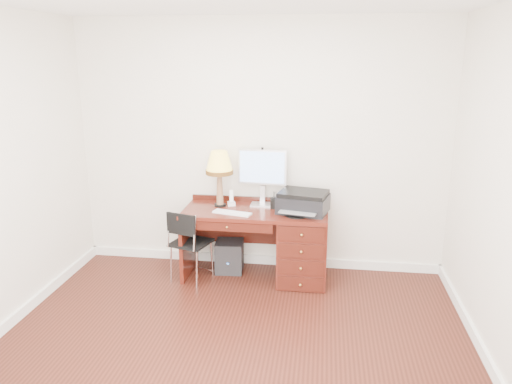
# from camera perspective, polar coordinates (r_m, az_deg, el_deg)

# --- Properties ---
(ground) EXTENTS (4.00, 4.00, 0.00)m
(ground) POSITION_cam_1_polar(r_m,az_deg,el_deg) (4.26, -2.79, -17.49)
(ground) COLOR black
(ground) RESTS_ON ground
(room_shell) EXTENTS (4.00, 4.00, 4.00)m
(room_shell) POSITION_cam_1_polar(r_m,az_deg,el_deg) (4.77, -1.37, -12.90)
(room_shell) COLOR silver
(room_shell) RESTS_ON ground
(desk) EXTENTS (1.50, 0.67, 0.75)m
(desk) POSITION_cam_1_polar(r_m,az_deg,el_deg) (5.28, 3.43, -5.67)
(desk) COLOR #531A11
(desk) RESTS_ON ground
(monitor) EXTENTS (0.52, 0.19, 0.60)m
(monitor) POSITION_cam_1_polar(r_m,az_deg,el_deg) (5.29, 0.70, 2.51)
(monitor) COLOR silver
(monitor) RESTS_ON desk
(keyboard) EXTENTS (0.42, 0.21, 0.02)m
(keyboard) POSITION_cam_1_polar(r_m,az_deg,el_deg) (5.08, -2.75, -2.39)
(keyboard) COLOR white
(keyboard) RESTS_ON desk
(mouse_pad) EXTENTS (0.23, 0.23, 0.05)m
(mouse_pad) POSITION_cam_1_polar(r_m,az_deg,el_deg) (5.02, 4.66, -2.58)
(mouse_pad) COLOR black
(mouse_pad) RESTS_ON desk
(printer) EXTENTS (0.56, 0.47, 0.22)m
(printer) POSITION_cam_1_polar(r_m,az_deg,el_deg) (5.12, 5.42, -1.12)
(printer) COLOR black
(printer) RESTS_ON desk
(leg_lamp) EXTENTS (0.29, 0.29, 0.59)m
(leg_lamp) POSITION_cam_1_polar(r_m,az_deg,el_deg) (5.23, -4.21, 2.98)
(leg_lamp) COLOR black
(leg_lamp) RESTS_ON desk
(phone) EXTENTS (0.10, 0.10, 0.17)m
(phone) POSITION_cam_1_polar(r_m,az_deg,el_deg) (5.34, -2.83, -1.02)
(phone) COLOR white
(phone) RESTS_ON desk
(pen_cup) EXTENTS (0.09, 0.09, 0.11)m
(pen_cup) POSITION_cam_1_polar(r_m,az_deg,el_deg) (5.24, 2.13, -1.27)
(pen_cup) COLOR black
(pen_cup) RESTS_ON desk
(chair) EXTENTS (0.46, 0.46, 0.78)m
(chair) POSITION_cam_1_polar(r_m,az_deg,el_deg) (5.21, -7.62, -5.37)
(chair) COLOR black
(chair) RESTS_ON ground
(equipment_box) EXTENTS (0.31, 0.31, 0.34)m
(equipment_box) POSITION_cam_1_polar(r_m,az_deg,el_deg) (5.54, -3.05, -7.33)
(equipment_box) COLOR black
(equipment_box) RESTS_ON ground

